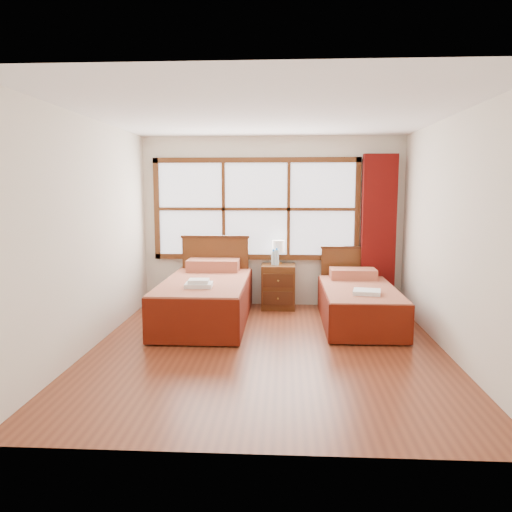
{
  "coord_description": "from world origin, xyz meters",
  "views": [
    {
      "loc": [
        0.19,
        -5.46,
        1.81
      ],
      "look_at": [
        -0.16,
        0.7,
        0.98
      ],
      "focal_mm": 35.0,
      "sensor_mm": 36.0,
      "label": 1
    }
  ],
  "objects": [
    {
      "name": "bottle_far",
      "position": [
        0.07,
        1.97,
        0.79
      ],
      "size": [
        0.07,
        0.07,
        0.26
      ],
      "color": "silver",
      "rests_on": "nightstand"
    },
    {
      "name": "lamp",
      "position": [
        0.1,
        2.12,
        0.93
      ],
      "size": [
        0.19,
        0.19,
        0.36
      ],
      "color": "gold",
      "rests_on": "nightstand"
    },
    {
      "name": "towels_right",
      "position": [
        1.22,
        0.73,
        0.53
      ],
      "size": [
        0.38,
        0.35,
        0.05
      ],
      "rotation": [
        0.0,
        0.0,
        -0.19
      ],
      "color": "white",
      "rests_on": "bed_right"
    },
    {
      "name": "ceiling",
      "position": [
        0.0,
        0.0,
        2.6
      ],
      "size": [
        4.5,
        4.5,
        0.0
      ],
      "primitive_type": "plane",
      "rotation": [
        3.14,
        0.0,
        0.0
      ],
      "color": "white",
      "rests_on": "wall_back"
    },
    {
      "name": "wall_right",
      "position": [
        2.0,
        0.0,
        1.3
      ],
      "size": [
        0.0,
        4.5,
        4.5
      ],
      "primitive_type": "plane",
      "rotation": [
        1.57,
        0.0,
        -1.57
      ],
      "color": "silver",
      "rests_on": "floor"
    },
    {
      "name": "towels_left",
      "position": [
        -0.88,
        0.64,
        0.63
      ],
      "size": [
        0.35,
        0.31,
        0.1
      ],
      "rotation": [
        0.0,
        0.0,
        0.05
      ],
      "color": "white",
      "rests_on": "bed_left"
    },
    {
      "name": "bed_left",
      "position": [
        -0.88,
        1.2,
        0.33
      ],
      "size": [
        1.13,
        2.18,
        1.1
      ],
      "color": "#3D1D0C",
      "rests_on": "floor"
    },
    {
      "name": "wall_back",
      "position": [
        0.0,
        2.25,
        1.3
      ],
      "size": [
        4.0,
        0.0,
        4.0
      ],
      "primitive_type": "plane",
      "rotation": [
        1.57,
        0.0,
        0.0
      ],
      "color": "silver",
      "rests_on": "floor"
    },
    {
      "name": "floor",
      "position": [
        0.0,
        0.0,
        0.0
      ],
      "size": [
        4.5,
        4.5,
        0.0
      ],
      "primitive_type": "plane",
      "color": "brown",
      "rests_on": "ground"
    },
    {
      "name": "bed_right",
      "position": [
        1.19,
        1.2,
        0.29
      ],
      "size": [
        0.98,
        2.0,
        0.94
      ],
      "color": "#3D1D0C",
      "rests_on": "floor"
    },
    {
      "name": "wall_left",
      "position": [
        -2.0,
        0.0,
        1.3
      ],
      "size": [
        0.0,
        4.5,
        4.5
      ],
      "primitive_type": "plane",
      "rotation": [
        1.57,
        0.0,
        1.57
      ],
      "color": "silver",
      "rests_on": "floor"
    },
    {
      "name": "nightstand",
      "position": [
        0.1,
        1.99,
        0.33
      ],
      "size": [
        0.5,
        0.49,
        0.67
      ],
      "color": "#522B12",
      "rests_on": "floor"
    },
    {
      "name": "window",
      "position": [
        -0.25,
        2.21,
        1.5
      ],
      "size": [
        3.16,
        0.06,
        1.56
      ],
      "color": "white",
      "rests_on": "wall_back"
    },
    {
      "name": "bottle_near",
      "position": [
        0.02,
        1.99,
        0.78
      ],
      "size": [
        0.06,
        0.06,
        0.24
      ],
      "color": "silver",
      "rests_on": "nightstand"
    },
    {
      "name": "curtain",
      "position": [
        1.6,
        2.11,
        1.17
      ],
      "size": [
        0.5,
        0.16,
        2.3
      ],
      "primitive_type": "cube",
      "color": "#580B08",
      "rests_on": "wall_back"
    }
  ]
}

